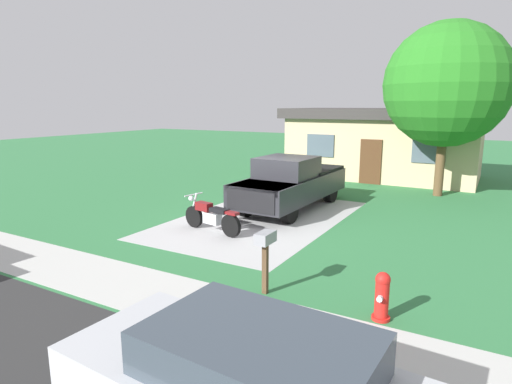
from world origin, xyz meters
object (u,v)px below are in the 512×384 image
motorcycle (211,216)px  mailbox (265,246)px  fire_hydrant (382,296)px  shade_tree (447,85)px  pickup_truck (292,182)px  neighbor_house (384,142)px

motorcycle → mailbox: (3.37, -2.92, 0.51)m
fire_hydrant → shade_tree: shade_tree is taller
mailbox → shade_tree: shade_tree is taller
motorcycle → pickup_truck: (0.81, 3.87, 0.48)m
fire_hydrant → mailbox: mailbox is taller
neighbor_house → pickup_truck: bearing=-97.5°
fire_hydrant → neighbor_house: neighbor_house is taller
motorcycle → pickup_truck: bearing=78.2°
neighbor_house → shade_tree: bearing=-50.3°
mailbox → fire_hydrant: bearing=1.4°
fire_hydrant → shade_tree: 12.37m
fire_hydrant → neighbor_house: size_ratio=0.09×
motorcycle → fire_hydrant: size_ratio=2.52×
pickup_truck → shade_tree: 7.43m
pickup_truck → motorcycle: bearing=-101.8°
pickup_truck → shade_tree: (4.32, 4.95, 3.48)m
shade_tree → mailbox: bearing=-98.5°
fire_hydrant → shade_tree: size_ratio=0.13×
shade_tree → neighbor_house: bearing=129.7°
pickup_truck → fire_hydrant: (4.82, -6.74, -0.53)m
fire_hydrant → mailbox: bearing=-178.6°
fire_hydrant → neighbor_house: (-3.67, 15.50, 1.36)m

